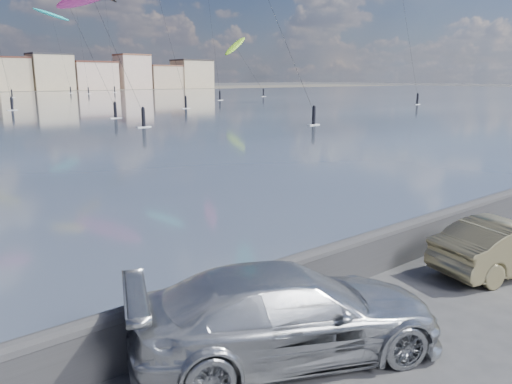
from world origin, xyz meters
TOP-DOWN VIEW (x-y plane):
  - ground at (0.00, 0.00)m, footprint 700.00×700.00m
  - seawall at (0.00, 2.70)m, footprint 400.00×0.36m
  - car_silver at (-0.51, 1.28)m, footprint 5.85×4.17m
  - car_champagne at (6.29, 0.64)m, footprint 4.29×2.36m
  - kitesurfer_1 at (47.14, 158.76)m, footprint 10.94×13.82m
  - kitesurfer_4 at (76.08, 104.21)m, footprint 8.43×15.24m

SIDE VIEW (x-z plane):
  - ground at x=0.00m, z-range 0.00..0.00m
  - seawall at x=0.00m, z-range 0.04..1.12m
  - car_champagne at x=6.29m, z-range 0.00..1.34m
  - car_silver at x=-0.51m, z-range 0.00..1.57m
  - kitesurfer_4 at x=76.08m, z-range 4.72..20.22m
  - kitesurfer_1 at x=47.14m, z-range 10.33..35.85m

